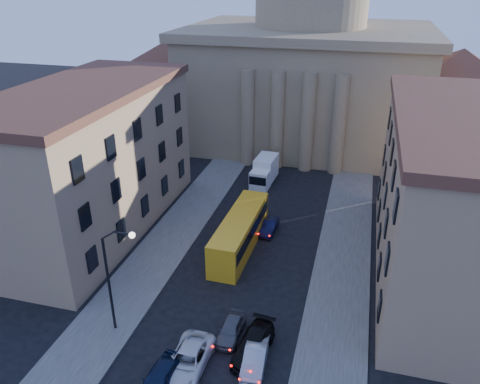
# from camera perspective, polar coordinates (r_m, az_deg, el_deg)

# --- Properties ---
(sidewalk_left) EXTENTS (5.00, 60.00, 0.15)m
(sidewalk_left) POSITION_cam_1_polar(r_m,az_deg,el_deg) (45.33, -10.00, -7.62)
(sidewalk_left) COLOR #4E4C47
(sidewalk_left) RESTS_ON ground
(sidewalk_right) EXTENTS (5.00, 60.00, 0.15)m
(sidewalk_right) POSITION_cam_1_polar(r_m,az_deg,el_deg) (41.95, 12.08, -10.87)
(sidewalk_right) COLOR #4E4C47
(sidewalk_right) RESTS_ON ground
(church) EXTENTS (68.02, 28.76, 36.60)m
(church) POSITION_cam_1_polar(r_m,az_deg,el_deg) (73.13, 8.22, 15.33)
(church) COLOR #866D52
(church) RESTS_ON ground
(building_left) EXTENTS (11.60, 26.60, 14.70)m
(building_left) POSITION_cam_1_polar(r_m,az_deg,el_deg) (48.99, -17.84, 3.79)
(building_left) COLOR #9A815B
(building_left) RESTS_ON ground
(building_right) EXTENTS (11.60, 26.60, 14.70)m
(building_right) POSITION_cam_1_polar(r_m,az_deg,el_deg) (42.55, 24.83, -0.76)
(building_right) COLOR #9A815B
(building_right) RESTS_ON ground
(street_lamp) EXTENTS (2.62, 0.44, 8.83)m
(street_lamp) POSITION_cam_1_polar(r_m,az_deg,el_deg) (34.57, -15.13, -9.43)
(street_lamp) COLOR black
(street_lamp) RESTS_ON ground
(car_left_near) EXTENTS (2.22, 4.74, 1.57)m
(car_left_near) POSITION_cam_1_polar(r_m,az_deg,el_deg) (32.79, -9.77, -21.53)
(car_left_near) COLOR black
(car_left_near) RESTS_ON ground
(car_right_near) EXTENTS (1.73, 4.29, 1.39)m
(car_right_near) POSITION_cam_1_polar(r_m,az_deg,el_deg) (33.87, 1.89, -19.37)
(car_right_near) COLOR #9CA0A4
(car_right_near) RESTS_ON ground
(car_left_mid) EXTENTS (2.57, 5.43, 1.50)m
(car_left_mid) POSITION_cam_1_polar(r_m,az_deg,el_deg) (33.68, -6.37, -19.74)
(car_left_mid) COLOR silver
(car_left_mid) RESTS_ON ground
(car_right_mid) EXTENTS (2.55, 5.24, 1.47)m
(car_right_mid) POSITION_cam_1_polar(r_m,az_deg,el_deg) (34.53, 1.67, -18.18)
(car_right_mid) COLOR black
(car_right_mid) RESTS_ON ground
(car_right_far) EXTENTS (1.62, 3.93, 1.33)m
(car_right_far) POSITION_cam_1_polar(r_m,az_deg,el_deg) (35.85, -1.11, -16.33)
(car_right_far) COLOR #4F4F54
(car_right_far) RESTS_ON ground
(car_right_distant) EXTENTS (1.53, 3.83, 1.24)m
(car_right_distant) POSITION_cam_1_polar(r_m,az_deg,el_deg) (48.31, 3.61, -4.24)
(car_right_distant) COLOR black
(car_right_distant) RESTS_ON ground
(city_bus) EXTENTS (3.07, 11.96, 3.35)m
(city_bus) POSITION_cam_1_polar(r_m,az_deg,el_deg) (45.06, -0.01, -4.82)
(city_bus) COLOR #F1AE1A
(city_bus) RESTS_ON ground
(box_truck) EXTENTS (2.64, 5.94, 3.19)m
(box_truck) POSITION_cam_1_polar(r_m,az_deg,el_deg) (58.95, 2.97, 2.50)
(box_truck) COLOR white
(box_truck) RESTS_ON ground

